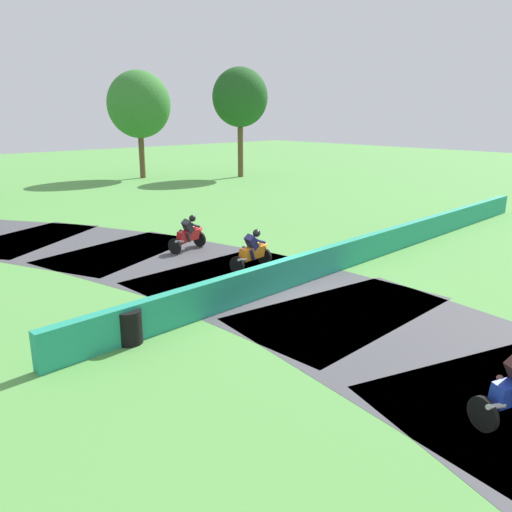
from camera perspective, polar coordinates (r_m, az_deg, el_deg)
The scene contains 8 objects.
ground_plane at distance 15.50m, azimuth 2.38°, elevation -3.79°, with size 120.00×120.00×0.00m, color #569947.
track_asphalt at distance 14.36m, azimuth -2.28°, elevation -5.39°, with size 12.37×37.92×0.01m.
safety_barrier at distance 19.36m, azimuth 12.84°, elevation 1.16°, with size 0.30×24.82×0.90m, color #239375.
motorcycle_chase_orange at distance 17.35m, azimuth -0.26°, elevation 0.62°, with size 1.68×0.83×1.42m.
motorcycle_trailing_red at distance 19.98m, azimuth -7.31°, elevation 2.48°, with size 1.70×1.00×1.43m.
tire_stack_mid_a at distance 12.30m, azimuth -13.78°, elevation -7.56°, with size 0.59×0.59×0.80m.
tree_mid_rise at distance 42.75m, azimuth -1.77°, elevation 17.00°, with size 4.38×4.38×8.55m.
tree_behind_barrier at distance 42.95m, azimuth -12.75°, elevation 15.92°, with size 4.88×4.88×8.26m.
Camera 1 is at (-10.40, -10.29, 5.14)m, focal length 36.37 mm.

